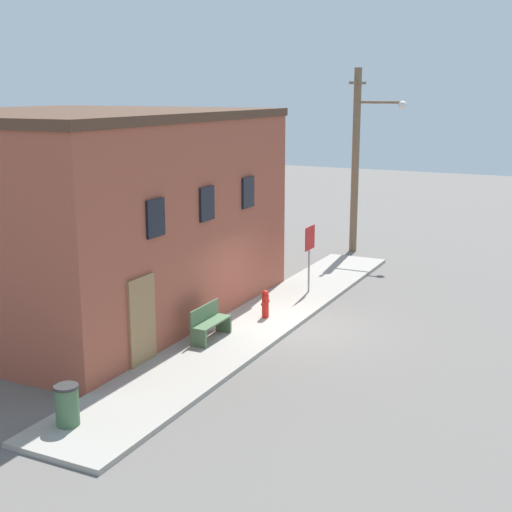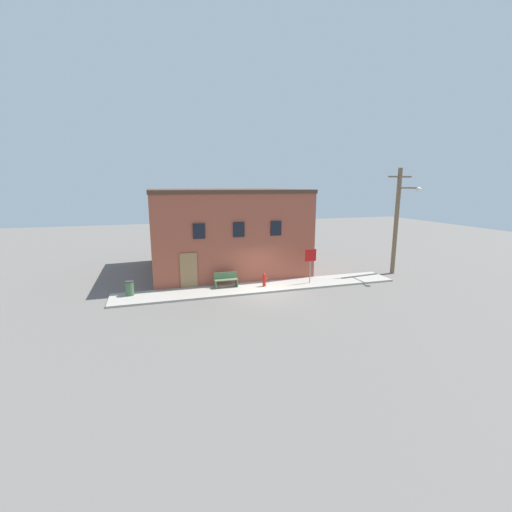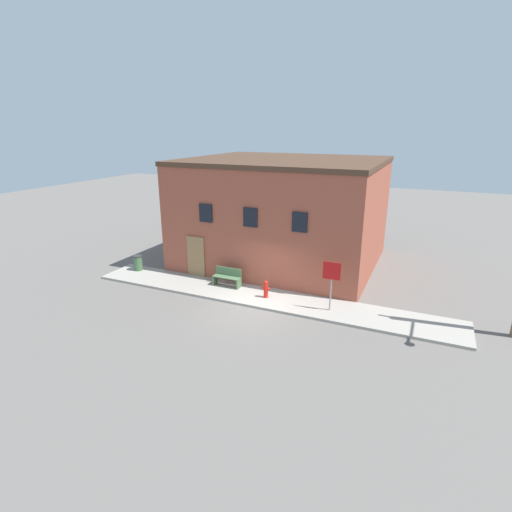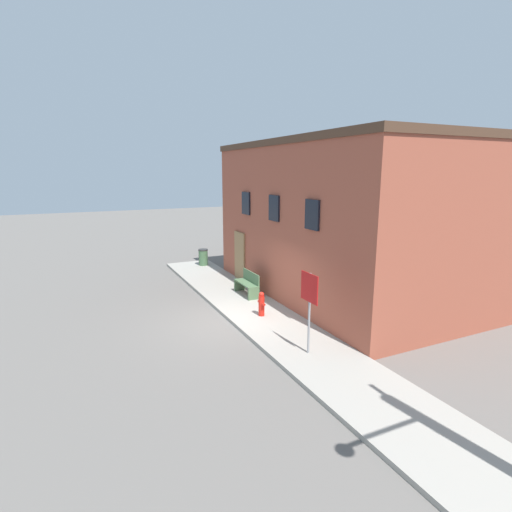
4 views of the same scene
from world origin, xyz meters
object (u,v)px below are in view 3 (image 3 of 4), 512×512
(fire_hydrant, at_px, (266,289))
(trash_bin, at_px, (138,263))
(bench, at_px, (227,277))
(stop_sign, at_px, (331,277))

(fire_hydrant, height_order, trash_bin, trash_bin)
(bench, bearing_deg, stop_sign, -7.12)
(stop_sign, height_order, trash_bin, stop_sign)
(fire_hydrant, bearing_deg, bench, 166.81)
(fire_hydrant, relative_size, trash_bin, 0.99)
(fire_hydrant, distance_m, bench, 2.31)
(fire_hydrant, relative_size, bench, 0.58)
(fire_hydrant, bearing_deg, trash_bin, 175.97)
(bench, distance_m, trash_bin, 5.42)
(stop_sign, relative_size, bench, 1.55)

